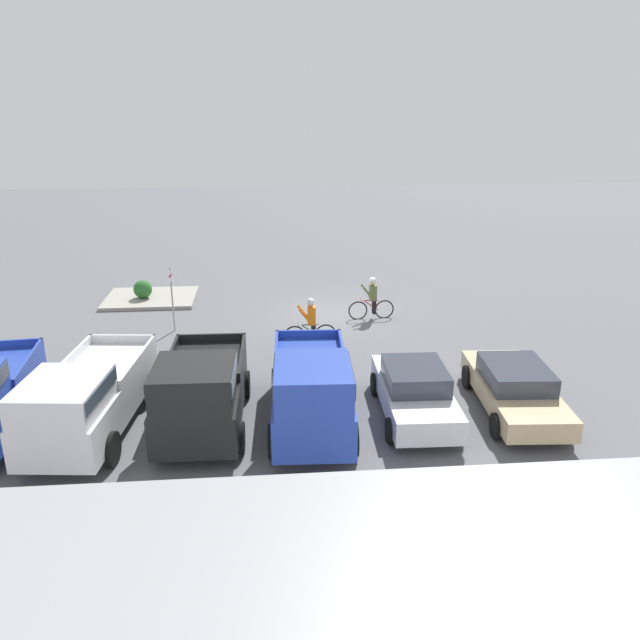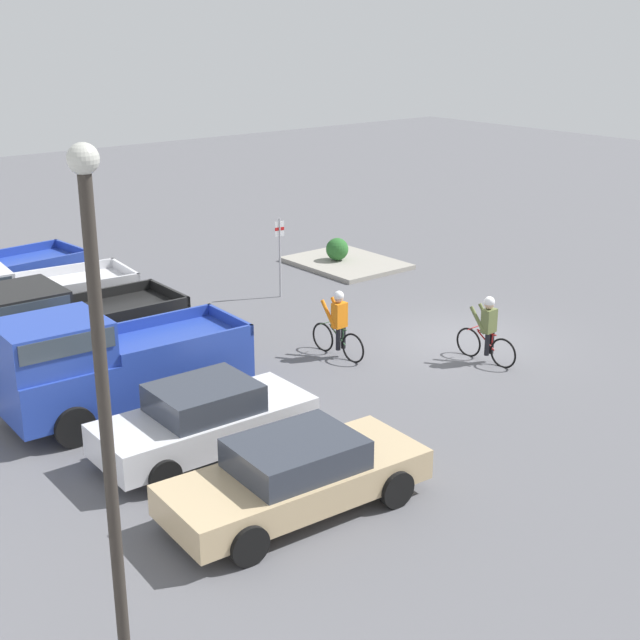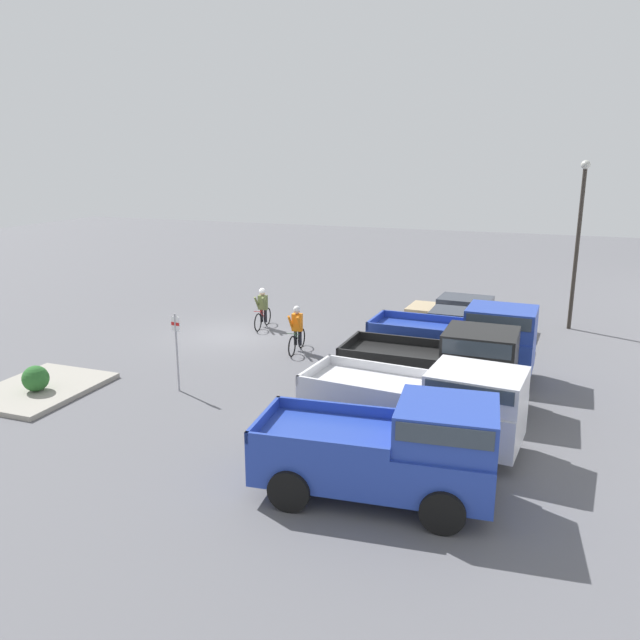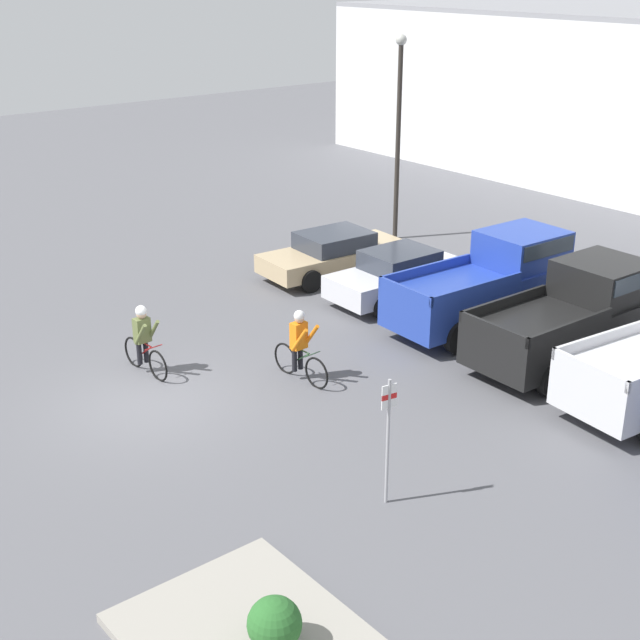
# 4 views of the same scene
# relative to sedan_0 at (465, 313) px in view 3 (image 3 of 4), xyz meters

# --- Properties ---
(ground_plane) EXTENTS (80.00, 80.00, 0.00)m
(ground_plane) POSITION_rel_sedan_0_xyz_m (4.08, -8.61, -0.69)
(ground_plane) COLOR #56565B
(sedan_0) EXTENTS (2.20, 4.77, 1.35)m
(sedan_0) POSITION_rel_sedan_0_xyz_m (0.00, 0.00, 0.00)
(sedan_0) COLOR tan
(sedan_0) RESTS_ON ground_plane
(sedan_1) EXTENTS (1.99, 4.30, 1.45)m
(sedan_1) POSITION_rel_sedan_0_xyz_m (2.80, 0.07, 0.03)
(sedan_1) COLOR silver
(sedan_1) RESTS_ON ground_plane
(pickup_truck_0) EXTENTS (2.31, 5.31, 2.35)m
(pickup_truck_0) POSITION_rel_sedan_0_xyz_m (5.62, 0.70, 0.51)
(pickup_truck_0) COLOR #233D9E
(pickup_truck_0) RESTS_ON ground_plane
(pickup_truck_1) EXTENTS (2.32, 4.92, 2.29)m
(pickup_truck_1) POSITION_rel_sedan_0_xyz_m (8.41, 0.45, 0.48)
(pickup_truck_1) COLOR black
(pickup_truck_1) RESTS_ON ground_plane
(pickup_truck_2) EXTENTS (2.57, 5.53, 2.11)m
(pickup_truck_2) POSITION_rel_sedan_0_xyz_m (11.24, 0.52, 0.42)
(pickup_truck_2) COLOR silver
(pickup_truck_2) RESTS_ON ground_plane
(pickup_truck_3) EXTENTS (2.60, 5.06, 2.21)m
(pickup_truck_3) POSITION_rel_sedan_0_xyz_m (13.96, 0.39, 0.46)
(pickup_truck_3) COLOR #233D9E
(pickup_truck_3) RESTS_ON ground_plane
(cyclist_0) EXTENTS (1.86, 0.48, 1.74)m
(cyclist_0) POSITION_rel_sedan_0_xyz_m (5.21, -5.35, 0.18)
(cyclist_0) COLOR black
(cyclist_0) RESTS_ON ground_plane
(cyclist_1) EXTENTS (1.82, 0.48, 1.71)m
(cyclist_1) POSITION_rel_sedan_0_xyz_m (2.63, -7.95, 0.17)
(cyclist_1) COLOR black
(cyclist_1) RESTS_ON ground_plane
(fire_lane_sign) EXTENTS (0.07, 0.30, 2.45)m
(fire_lane_sign) POSITION_rel_sedan_0_xyz_m (10.17, -7.22, 0.78)
(fire_lane_sign) COLOR #9E9EA3
(fire_lane_sign) RESTS_ON ground_plane
(lamppost) EXTENTS (0.36, 0.36, 6.81)m
(lamppost) POSITION_rel_sedan_0_xyz_m (-1.62, 4.09, 3.30)
(lamppost) COLOR #2D2823
(lamppost) RESTS_ON ground_plane
(curb_island) EXTENTS (3.78, 2.97, 0.15)m
(curb_island) POSITION_rel_sedan_0_xyz_m (11.69, -11.18, -0.61)
(curb_island) COLOR gray
(curb_island) RESTS_ON ground_plane
(shrub) EXTENTS (0.78, 0.78, 0.78)m
(shrub) POSITION_rel_sedan_0_xyz_m (11.97, -11.01, -0.15)
(shrub) COLOR #286028
(shrub) RESTS_ON curb_island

